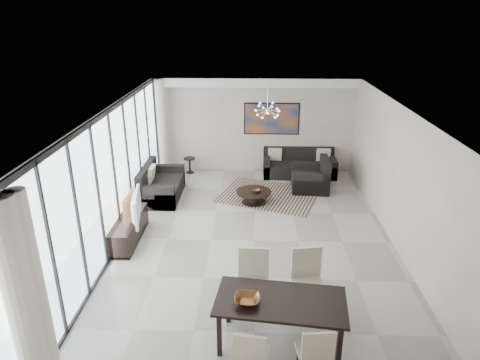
{
  "coord_description": "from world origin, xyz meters",
  "views": [
    {
      "loc": [
        -0.06,
        -8.24,
        4.72
      ],
      "look_at": [
        -0.33,
        0.45,
        1.25
      ],
      "focal_mm": 32.0,
      "sensor_mm": 36.0,
      "label": 1
    }
  ],
  "objects_px": {
    "sofa_main": "(299,167)",
    "coffee_table": "(254,196)",
    "television": "(132,207)",
    "dining_table": "(281,305)",
    "tv_console": "(128,229)"
  },
  "relations": [
    {
      "from": "coffee_table",
      "to": "tv_console",
      "type": "relative_size",
      "value": 0.55
    },
    {
      "from": "sofa_main",
      "to": "coffee_table",
      "type": "bearing_deg",
      "value": -123.64
    },
    {
      "from": "tv_console",
      "to": "dining_table",
      "type": "relative_size",
      "value": 0.84
    },
    {
      "from": "coffee_table",
      "to": "television",
      "type": "bearing_deg",
      "value": -140.53
    },
    {
      "from": "tv_console",
      "to": "sofa_main",
      "type": "bearing_deg",
      "value": 45.01
    },
    {
      "from": "coffee_table",
      "to": "television",
      "type": "relative_size",
      "value": 0.86
    },
    {
      "from": "coffee_table",
      "to": "television",
      "type": "xyz_separation_m",
      "value": [
        -2.58,
        -2.12,
        0.65
      ]
    },
    {
      "from": "coffee_table",
      "to": "sofa_main",
      "type": "relative_size",
      "value": 0.42
    },
    {
      "from": "television",
      "to": "dining_table",
      "type": "bearing_deg",
      "value": -145.65
    },
    {
      "from": "tv_console",
      "to": "dining_table",
      "type": "height_order",
      "value": "dining_table"
    },
    {
      "from": "sofa_main",
      "to": "dining_table",
      "type": "relative_size",
      "value": 1.09
    },
    {
      "from": "tv_console",
      "to": "dining_table",
      "type": "bearing_deg",
      "value": -44.25
    },
    {
      "from": "coffee_table",
      "to": "tv_console",
      "type": "bearing_deg",
      "value": -143.23
    },
    {
      "from": "coffee_table",
      "to": "dining_table",
      "type": "relative_size",
      "value": 0.46
    },
    {
      "from": "sofa_main",
      "to": "tv_console",
      "type": "bearing_deg",
      "value": -134.99
    }
  ]
}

